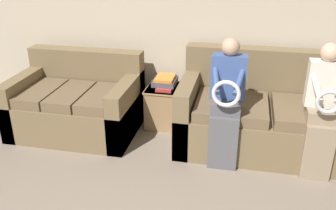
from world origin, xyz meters
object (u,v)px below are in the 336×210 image
couch_side (78,104)px  book_stack (165,82)px  child_left_seated (227,99)px  side_shelf (165,105)px  couch_main (268,117)px  child_right_seated (323,107)px

couch_side → book_stack: (0.95, 0.33, 0.23)m
book_stack → child_left_seated: bearing=-42.4°
couch_side → side_shelf: 1.00m
side_shelf → book_stack: size_ratio=1.41×
couch_main → child_right_seated: 0.67m
couch_main → book_stack: size_ratio=5.50×
couch_side → couch_main: bearing=1.8°
child_right_seated → book_stack: (-1.58, 0.67, -0.13)m
couch_side → child_right_seated: child_right_seated is taller
child_left_seated → couch_side: bearing=168.6°
couch_side → child_left_seated: bearing=-11.4°
child_left_seated → child_right_seated: child_right_seated is taller
couch_side → book_stack: 1.03m
couch_main → book_stack: couch_main is taller
couch_main → child_right_seated: (0.42, -0.40, 0.33)m
couch_side → child_left_seated: child_left_seated is taller
couch_main → book_stack: (-1.16, 0.26, 0.20)m
child_right_seated → book_stack: 1.72m
child_left_seated → child_right_seated: (0.85, 0.00, 0.00)m
couch_main → couch_side: couch_main is taller
side_shelf → book_stack: 0.29m
child_left_seated → book_stack: (-0.73, 0.67, -0.13)m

